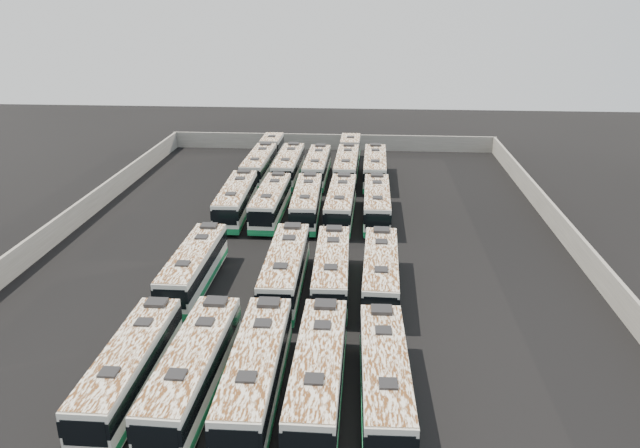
{
  "coord_description": "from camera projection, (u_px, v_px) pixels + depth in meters",
  "views": [
    {
      "loc": [
        4.59,
        -49.46,
        20.72
      ],
      "look_at": [
        0.81,
        1.9,
        1.6
      ],
      "focal_mm": 35.0,
      "sensor_mm": 36.0,
      "label": 1
    }
  ],
  "objects": [
    {
      "name": "ground",
      "position": [
        309.0,
        249.0,
        53.77
      ],
      "size": [
        140.0,
        140.0,
        0.0
      ],
      "primitive_type": "plane",
      "color": "black",
      "rests_on": "ground"
    },
    {
      "name": "perimeter_wall",
      "position": [
        309.0,
        237.0,
        53.39
      ],
      "size": [
        45.2,
        73.2,
        2.2
      ],
      "color": "slate",
      "rests_on": "ground"
    },
    {
      "name": "bus_front_far_left",
      "position": [
        130.0,
        368.0,
        33.73
      ],
      "size": [
        2.48,
        11.54,
        3.25
      ],
      "rotation": [
        0.0,
        0.0,
        -0.0
      ],
      "color": "beige",
      "rests_on": "ground"
    },
    {
      "name": "bus_front_left",
      "position": [
        194.0,
        370.0,
        33.43
      ],
      "size": [
        2.84,
        12.06,
        3.38
      ],
      "rotation": [
        0.0,
        0.0,
        -0.03
      ],
      "color": "beige",
      "rests_on": "ground"
    },
    {
      "name": "bus_front_center",
      "position": [
        256.0,
        372.0,
        33.23
      ],
      "size": [
        2.66,
        12.08,
        3.4
      ],
      "rotation": [
        0.0,
        0.0,
        0.01
      ],
      "color": "beige",
      "rests_on": "ground"
    },
    {
      "name": "bus_front_right",
      "position": [
        318.0,
        374.0,
        33.08
      ],
      "size": [
        2.62,
        12.02,
        3.38
      ],
      "rotation": [
        0.0,
        0.0,
        -0.01
      ],
      "color": "beige",
      "rests_on": "ground"
    },
    {
      "name": "bus_front_far_right",
      "position": [
        385.0,
        378.0,
        32.81
      ],
      "size": [
        2.74,
        11.64,
        3.26
      ],
      "rotation": [
        0.0,
        0.0,
        0.02
      ],
      "color": "beige",
      "rests_on": "ground"
    },
    {
      "name": "bus_midfront_far_left",
      "position": [
        194.0,
        267.0,
        46.13
      ],
      "size": [
        2.55,
        11.59,
        3.26
      ],
      "rotation": [
        0.0,
        0.0,
        -0.01
      ],
      "color": "beige",
      "rests_on": "ground"
    },
    {
      "name": "bus_midfront_center",
      "position": [
        285.0,
        270.0,
        45.54
      ],
      "size": [
        2.65,
        12.07,
        3.4
      ],
      "rotation": [
        0.0,
        0.0,
        0.01
      ],
      "color": "beige",
      "rests_on": "ground"
    },
    {
      "name": "bus_midfront_right",
      "position": [
        332.0,
        271.0,
        45.55
      ],
      "size": [
        2.67,
        11.61,
        3.26
      ],
      "rotation": [
        0.0,
        0.0,
        0.02
      ],
      "color": "beige",
      "rests_on": "ground"
    },
    {
      "name": "bus_midfront_far_right",
      "position": [
        381.0,
        273.0,
        45.13
      ],
      "size": [
        2.74,
        11.73,
        3.29
      ],
      "rotation": [
        0.0,
        0.0,
        -0.02
      ],
      "color": "beige",
      "rests_on": "ground"
    },
    {
      "name": "bus_midback_far_left",
      "position": [
        236.0,
        200.0,
        60.94
      ],
      "size": [
        2.82,
        11.96,
        3.35
      ],
      "rotation": [
        0.0,
        0.0,
        0.03
      ],
      "color": "beige",
      "rests_on": "ground"
    },
    {
      "name": "bus_midback_left",
      "position": [
        271.0,
        202.0,
        60.53
      ],
      "size": [
        2.64,
        11.59,
        3.26
      ],
      "rotation": [
        0.0,
        0.0,
        -0.02
      ],
      "color": "beige",
      "rests_on": "ground"
    },
    {
      "name": "bus_midback_center",
      "position": [
        307.0,
        203.0,
        60.33
      ],
      "size": [
        2.71,
        11.59,
        3.25
      ],
      "rotation": [
        0.0,
        0.0,
        0.02
      ],
      "color": "beige",
      "rests_on": "ground"
    },
    {
      "name": "bus_midback_right",
      "position": [
        341.0,
        204.0,
        60.01
      ],
      "size": [
        2.74,
        11.72,
        3.29
      ],
      "rotation": [
        0.0,
        0.0,
        -0.02
      ],
      "color": "beige",
      "rests_on": "ground"
    },
    {
      "name": "bus_midback_far_right",
      "position": [
        377.0,
        204.0,
        60.02
      ],
      "size": [
        2.51,
        11.61,
        3.27
      ],
      "rotation": [
        0.0,
        0.0,
        -0.0
      ],
      "color": "beige",
      "rests_on": "ground"
    },
    {
      "name": "bus_back_far_left",
      "position": [
        264.0,
        159.0,
        76.22
      ],
      "size": [
        2.7,
        18.1,
        3.28
      ],
      "rotation": [
        0.0,
        0.0,
        -0.01
      ],
      "color": "beige",
      "rests_on": "ground"
    },
    {
      "name": "bus_back_left",
      "position": [
        289.0,
        166.0,
        72.97
      ],
      "size": [
        2.63,
        11.89,
        3.34
      ],
      "rotation": [
        0.0,
        0.0,
        -0.01
      ],
      "color": "beige",
      "rests_on": "ground"
    },
    {
      "name": "bus_back_center",
      "position": [
        317.0,
        167.0,
        72.62
      ],
      "size": [
        2.59,
        11.6,
        3.26
      ],
      "rotation": [
        0.0,
        0.0,
        -0.01
      ],
      "color": "beige",
      "rests_on": "ground"
    },
    {
      "name": "bus_back_right",
      "position": [
        348.0,
        160.0,
        75.38
      ],
      "size": [
        2.8,
        18.42,
        3.33
      ],
      "rotation": [
        0.0,
        0.0,
        -0.02
      ],
      "color": "beige",
      "rests_on": "ground"
    },
    {
      "name": "bus_back_far_right",
      "position": [
        375.0,
        168.0,
        72.2
      ],
      "size": [
        2.71,
        12.02,
        3.38
      ],
      "rotation": [
        0.0,
        0.0,
        -0.01
      ],
      "color": "beige",
      "rests_on": "ground"
    }
  ]
}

